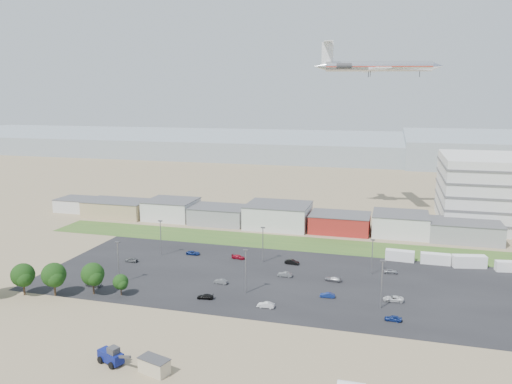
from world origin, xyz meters
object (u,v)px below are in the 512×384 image
(parked_car_13, at_px, (266,305))
(parked_car_0, at_px, (393,299))
(parked_car_10, at_px, (94,284))
(telehandler, at_px, (111,355))
(parked_car_2, at_px, (393,318))
(parked_car_12, at_px, (333,279))
(parked_car_1, at_px, (327,295))
(parked_car_4, at_px, (221,281))
(parked_car_3, at_px, (205,297))
(parked_car_6, at_px, (238,257))
(parked_car_11, at_px, (292,262))
(airliner, at_px, (379,66))
(parked_car_7, at_px, (285,274))
(parked_car_8, at_px, (391,271))
(parked_car_9, at_px, (193,253))
(portable_shed, at_px, (154,366))
(parked_car_5, at_px, (131,260))
(box_trailer_a, at_px, (400,255))

(parked_car_13, bearing_deg, parked_car_0, 111.83)
(parked_car_10, height_order, parked_car_13, parked_car_13)
(telehandler, height_order, parked_car_0, telehandler)
(parked_car_2, bearing_deg, parked_car_12, -139.72)
(parked_car_1, height_order, parked_car_4, parked_car_4)
(parked_car_3, xyz_separation_m, parked_car_13, (14.64, -0.96, 0.07))
(parked_car_6, distance_m, parked_car_11, 15.75)
(airliner, relative_size, parked_car_4, 13.71)
(parked_car_0, height_order, parked_car_11, parked_car_11)
(parked_car_11, distance_m, parked_car_13, 30.00)
(parked_car_7, xyz_separation_m, parked_car_8, (26.26, 9.68, -0.01))
(parked_car_11, xyz_separation_m, parked_car_12, (12.45, -9.98, -0.06))
(parked_car_8, xyz_separation_m, parked_car_9, (-56.15, 0.99, -0.05))
(parked_car_10, relative_size, parked_car_11, 1.07)
(parked_car_7, height_order, parked_car_12, parked_car_7)
(parked_car_3, bearing_deg, parked_car_0, 97.13)
(parked_car_3, xyz_separation_m, parked_car_7, (14.59, 19.01, 0.07))
(telehandler, bearing_deg, parked_car_2, 54.63)
(portable_shed, bearing_deg, parked_car_13, 86.07)
(parked_car_5, relative_size, parked_car_8, 1.05)
(telehandler, relative_size, parked_car_10, 1.86)
(parked_car_4, bearing_deg, parked_car_3, 6.29)
(telehandler, relative_size, parked_car_5, 2.13)
(telehandler, relative_size, parked_car_13, 2.11)
(box_trailer_a, relative_size, parked_car_3, 2.07)
(parked_car_5, height_order, parked_car_6, parked_car_5)
(parked_car_5, height_order, parked_car_12, parked_car_5)
(airliner, distance_m, parked_car_7, 97.90)
(parked_car_0, relative_size, parked_car_10, 1.06)
(parked_car_10, bearing_deg, parked_car_0, -79.57)
(portable_shed, height_order, telehandler, telehandler)
(parked_car_0, bearing_deg, parked_car_7, -113.47)
(parked_car_6, relative_size, parked_car_12, 0.96)
(parked_car_11, bearing_deg, parked_car_9, 94.44)
(parked_car_2, bearing_deg, parked_car_6, -121.80)
(parked_car_6, bearing_deg, parked_car_1, -120.16)
(parked_car_6, distance_m, parked_car_8, 42.17)
(telehandler, relative_size, parked_car_9, 1.99)
(parked_car_12, bearing_deg, parked_car_6, -103.31)
(parked_car_3, distance_m, parked_car_13, 14.67)
(portable_shed, height_order, parked_car_5, portable_shed)
(parked_car_9, bearing_deg, parked_car_13, -136.19)
(telehandler, distance_m, parked_car_9, 61.35)
(parked_car_5, bearing_deg, airliner, 144.61)
(portable_shed, height_order, parked_car_7, portable_shed)
(parked_car_3, xyz_separation_m, parked_car_10, (-29.11, -0.01, 0.07))
(parked_car_2, height_order, parked_car_3, parked_car_2)
(parked_car_9, distance_m, parked_car_12, 43.51)
(parked_car_8, relative_size, parked_car_11, 0.90)
(parked_car_6, relative_size, parked_car_10, 0.92)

